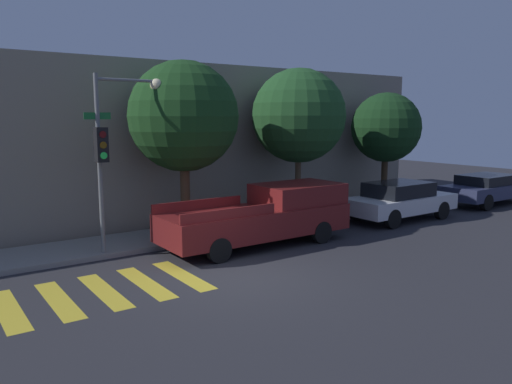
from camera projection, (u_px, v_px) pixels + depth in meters
ground_plane at (235, 277)px, 11.86m from camera, size 60.00×60.00×0.00m
sidewalk at (159, 238)px, 15.33m from camera, size 26.00×2.21×0.14m
building_row at (107, 143)px, 18.57m from camera, size 26.00×6.00×5.62m
crosswalk at (82, 295)px, 10.60m from camera, size 5.20×2.60×0.00m
traffic_light_pole at (115, 135)px, 13.19m from camera, size 2.21×0.56×4.88m
pickup_truck at (266, 215)px, 14.81m from camera, size 5.77×1.99×1.73m
sedan_near_corner at (400, 200)px, 18.30m from camera, size 4.44×1.86×1.41m
sedan_middle at (487, 188)px, 21.61m from camera, size 4.64×1.86×1.30m
tree_near_corner at (184, 117)px, 15.14m from camera, size 3.37×3.37×5.47m
tree_midblock at (299, 116)px, 17.72m from camera, size 3.35×3.35×5.48m
tree_far_end at (386, 128)px, 20.44m from camera, size 2.84×2.84×4.76m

